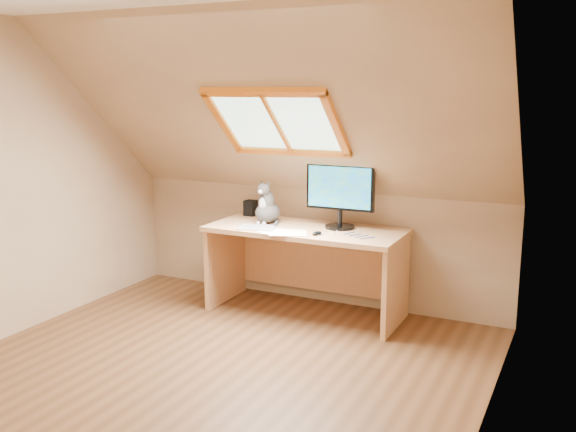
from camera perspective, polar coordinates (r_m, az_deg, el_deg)
The scene contains 10 objects.
ground at distance 4.44m, azimuth -7.12°, elevation -13.82°, with size 3.50×3.50×0.00m, color brown.
room_shell at distance 3.97m, azimuth -8.36°, elevation 4.71°, with size 3.52×3.52×2.41m.
desk at distance 5.43m, azimuth 1.89°, elevation -3.23°, with size 1.63×0.71×0.74m.
monitor at distance 5.25m, azimuth 4.66°, elevation 2.18°, with size 0.58×0.24×0.53m.
cat at distance 5.47m, azimuth -1.87°, elevation 0.77°, with size 0.24×0.27×0.38m.
desk_speaker at distance 5.81m, azimuth -3.35°, elevation 0.72°, with size 0.10×0.10×0.14m, color black.
graphics_tablet at distance 5.28m, azimuth -2.75°, elevation -1.05°, with size 0.30×0.21×0.01m, color #B2B2B7.
mouse at distance 5.04m, azimuth 2.60°, elevation -1.54°, with size 0.05×0.10×0.03m, color black.
papers at distance 5.12m, azimuth -0.42°, elevation -1.49°, with size 0.35×0.30×0.01m.
cables at distance 5.06m, azimuth 5.18°, elevation -1.67°, with size 0.51×0.26×0.01m.
Camera 1 is at (2.22, -3.35, 1.88)m, focal length 40.00 mm.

